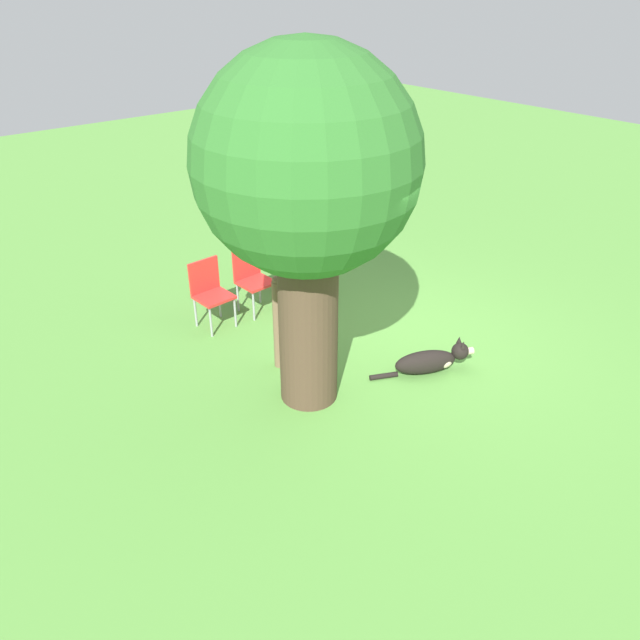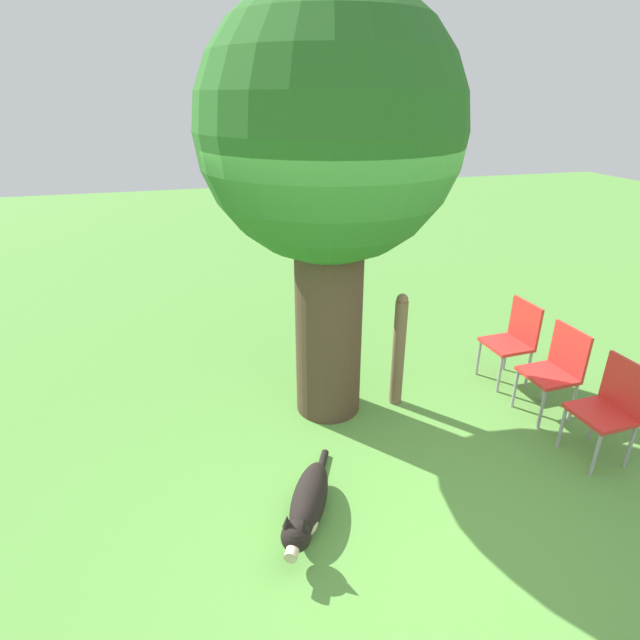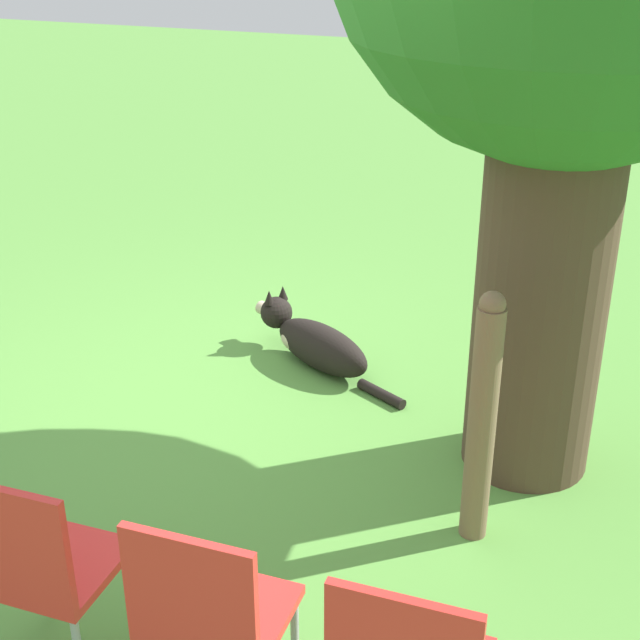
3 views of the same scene
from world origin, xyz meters
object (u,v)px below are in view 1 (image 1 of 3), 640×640
object	(u,v)px
fence_post	(278,322)
red_chair_2	(210,289)
dog	(432,361)
red_chair_0	(290,262)
oak_tree	(307,175)
red_chair_1	(252,275)

from	to	relation	value
fence_post	red_chair_2	xyz separation A→B (m)	(1.37, 0.09, -0.08)
dog	red_chair_0	distance (m)	2.65
oak_tree	dog	bearing A→B (deg)	-111.94
red_chair_0	oak_tree	bearing A→B (deg)	-35.50
red_chair_0	red_chair_2	distance (m)	1.33
oak_tree	red_chair_1	world-z (taller)	oak_tree
oak_tree	fence_post	distance (m)	2.02
oak_tree	fence_post	world-z (taller)	oak_tree
red_chair_0	red_chair_1	bearing A→B (deg)	-92.33
dog	red_chair_1	bearing A→B (deg)	131.25
red_chair_1	red_chair_2	world-z (taller)	same
dog	fence_post	distance (m)	1.85
fence_post	red_chair_1	world-z (taller)	fence_post
fence_post	red_chair_2	world-z (taller)	fence_post
oak_tree	dog	xyz separation A→B (m)	(-0.56, -1.39, -2.35)
fence_post	red_chair_1	size ratio (longest dim) A/B	1.32
oak_tree	red_chair_1	distance (m)	2.94
dog	red_chair_1	distance (m)	2.75
red_chair_0	red_chair_1	size ratio (longest dim) A/B	1.00
dog	oak_tree	bearing A→B (deg)	-176.07
oak_tree	fence_post	xyz separation A→B (m)	(0.69, -0.10, -1.90)
dog	red_chair_2	size ratio (longest dim) A/B	1.31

